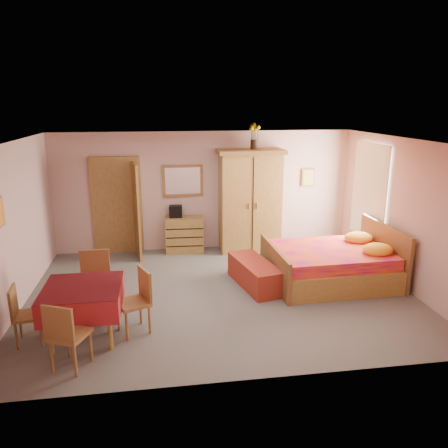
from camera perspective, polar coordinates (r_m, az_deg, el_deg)
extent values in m
plane|color=slate|center=(7.67, -0.41, -8.94)|extent=(6.50, 6.50, 0.00)
plane|color=brown|center=(7.00, -0.45, 10.81)|extent=(6.50, 6.50, 0.00)
cube|color=tan|center=(9.64, -2.54, 4.30)|extent=(6.50, 0.10, 2.60)
cube|color=tan|center=(4.89, 3.76, -7.06)|extent=(6.50, 0.10, 2.60)
cube|color=tan|center=(7.51, -25.80, -0.53)|extent=(0.10, 5.00, 2.60)
cube|color=tan|center=(8.32, 22.33, 1.31)|extent=(0.10, 5.00, 2.60)
cube|color=#9E6B35|center=(9.66, -13.78, 2.22)|extent=(1.06, 0.12, 2.15)
cube|color=white|center=(9.29, 18.50, 4.02)|extent=(0.08, 1.40, 1.95)
cube|color=#D8BF59|center=(10.09, 10.93, 5.98)|extent=(0.30, 0.04, 0.40)
cube|color=olive|center=(9.61, -5.16, -1.39)|extent=(0.85, 0.45, 0.78)
cube|color=silver|center=(9.54, -5.41, 5.66)|extent=(0.88, 0.08, 0.69)
cube|color=black|center=(9.51, -6.33, 1.66)|extent=(0.29, 0.22, 0.26)
cube|color=black|center=(9.57, 0.14, 2.35)|extent=(0.32, 0.32, 1.99)
cube|color=#B0803B|center=(9.52, 3.39, 3.00)|extent=(1.42, 0.74, 2.23)
cube|color=gold|center=(9.39, 3.96, 11.37)|extent=(0.22, 0.22, 0.54)
cube|color=#B9125B|center=(8.19, 13.71, -3.93)|extent=(2.26, 1.80, 1.02)
cube|color=maroon|center=(7.88, 4.01, -6.50)|extent=(0.78, 1.43, 0.45)
cube|color=maroon|center=(6.46, -17.78, -10.90)|extent=(1.04, 1.04, 0.77)
cube|color=#9A6534|center=(5.81, -19.51, -13.39)|extent=(0.54, 0.54, 0.90)
cube|color=#A77538|center=(7.02, -16.54, -7.60)|extent=(0.45, 0.45, 0.99)
cube|color=olive|center=(6.59, -24.16, -10.75)|extent=(0.41, 0.41, 0.83)
cube|color=#A96E39|center=(6.39, -11.79, -9.96)|extent=(0.55, 0.55, 0.92)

